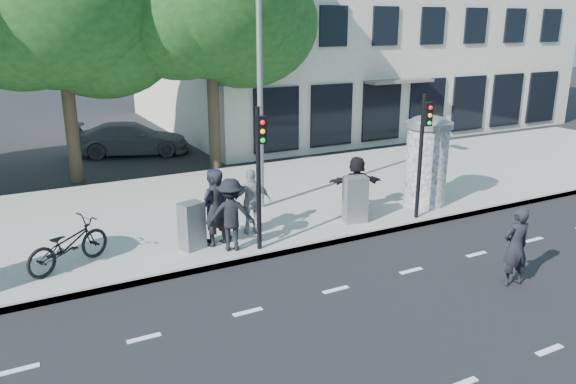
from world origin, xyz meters
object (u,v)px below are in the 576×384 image
ped_e (252,202)px  bicycle (68,245)px  ped_b (216,208)px  cabinet_left (192,226)px  traffic_pole_near (259,165)px  traffic_pole_far (423,144)px  ped_d (231,215)px  ped_f (356,184)px  car_right (132,138)px  ad_column_right (427,158)px  ped_c (213,205)px  cabinet_right (355,199)px  man_road (516,247)px  street_lamp (260,44)px

ped_e → bicycle: size_ratio=0.84×
ped_b → cabinet_left: bearing=-22.9°
traffic_pole_near → ped_e: (0.27, 1.07, -1.24)m
traffic_pole_far → ped_b: size_ratio=1.81×
ped_d → ped_f: ped_d is taller
cabinet_left → car_right: 11.57m
car_right → traffic_pole_far: bearing=-139.7°
ad_column_right → bicycle: ad_column_right is taller
cabinet_left → ped_c: bearing=0.8°
ad_column_right → car_right: 12.91m
traffic_pole_far → ped_f: size_ratio=2.09×
ped_d → car_right: size_ratio=0.38×
ped_f → cabinet_left: (-5.00, -0.46, -0.24)m
ped_b → cabinet_right: size_ratio=1.49×
ped_d → traffic_pole_near: bearing=173.1°
traffic_pole_far → man_road: bearing=-100.9°
street_lamp → ped_c: street_lamp is taller
ad_column_right → traffic_pole_far: (-1.00, -0.91, 0.69)m
traffic_pole_near → car_right: 12.41m
ped_f → car_right: (-3.78, 11.05, -0.29)m
bicycle → car_right: bearing=-47.8°
car_right → ad_column_right: bearing=-134.0°
bicycle → car_right: size_ratio=0.44×
ped_e → car_right: (-0.46, 11.24, -0.32)m
ad_column_right → traffic_pole_far: bearing=-137.8°
ad_column_right → car_right: size_ratio=0.57×
ped_e → ped_f: (3.32, 0.19, -0.03)m
ped_c → man_road: ped_c is taller
traffic_pole_near → traffic_pole_far: size_ratio=1.00×
traffic_pole_far → bicycle: (-8.96, 1.06, -1.55)m
cabinet_right → street_lamp: bearing=141.1°
bicycle → ad_column_right: bearing=-119.3°
street_lamp → ped_d: size_ratio=4.58×
ped_c → cabinet_left: (-0.63, -0.23, -0.35)m
street_lamp → ped_f: (2.19, -1.58, -3.83)m
ped_e → car_right: ped_e is taller
ped_b → ped_f: size_ratio=1.16×
ped_b → ped_f: (4.40, 0.50, -0.13)m
traffic_pole_near → ped_d: 1.39m
ped_c → man_road: 6.91m
ped_b → ped_c: size_ratio=1.02×
street_lamp → bicycle: (-5.56, -1.78, -4.11)m
bicycle → cabinet_right: bearing=-122.2°
cabinet_right → bicycle: bearing=-169.4°
street_lamp → ped_f: bearing=-35.9°
ped_b → ped_d: (0.21, -0.44, -0.07)m
ad_column_right → cabinet_right: size_ratio=2.11×
traffic_pole_far → car_right: traffic_pole_far is taller
ped_f → ped_e: bearing=23.1°
bicycle → car_right: (3.97, 11.25, -0.01)m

